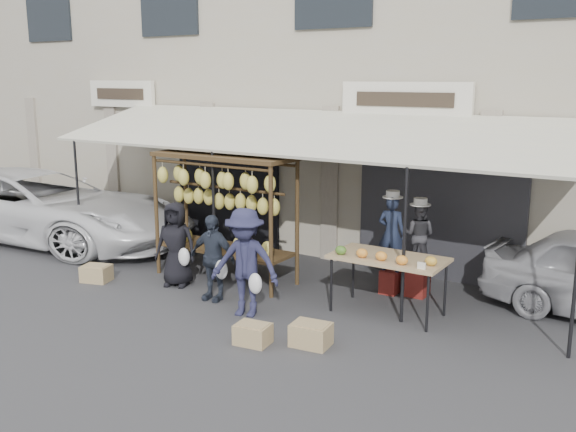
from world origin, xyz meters
name	(u,v)px	position (x,y,z in m)	size (l,w,h in m)	color
ground_plane	(219,312)	(0.00, 0.00, 0.00)	(90.00, 90.00, 0.00)	#2D2D30
shophouse	(397,72)	(0.00, 6.50, 3.65)	(24.00, 6.15, 7.30)	#A29C8C
awning	(298,133)	(0.01, 2.28, 2.57)	(10.00, 2.35, 2.92)	beige
banana_rack	(222,193)	(-0.96, 1.35, 1.57)	(2.60, 0.90, 2.24)	#382815
produce_table	(388,259)	(2.18, 1.31, 0.87)	(1.70, 0.90, 1.04)	tan
vendor_left	(391,233)	(1.83, 2.24, 1.03)	(0.46, 0.30, 1.27)	#1B2339
vendor_right	(419,235)	(2.25, 2.38, 1.03)	(0.52, 0.40, 1.06)	#313135
customer_left	(176,244)	(-1.45, 0.66, 0.73)	(0.72, 0.47, 1.46)	black
customer_mid	(212,258)	(-0.46, 0.42, 0.70)	(0.82, 0.34, 1.40)	#272E3B
customer_right	(245,263)	(0.40, 0.14, 0.82)	(1.07, 0.61, 1.65)	#232441
stool_left	(390,282)	(1.83, 2.24, 0.20)	(0.28, 0.28, 0.40)	maroon
stool_right	(417,281)	(2.25, 2.38, 0.25)	(0.35, 0.35, 0.49)	maroon
crate_near_a	(253,334)	(1.12, -0.67, 0.14)	(0.46, 0.35, 0.27)	tan
crate_near_b	(311,335)	(1.81, -0.30, 0.15)	(0.51, 0.39, 0.31)	tan
crate_far	(96,273)	(-2.79, 0.05, 0.14)	(0.48, 0.36, 0.29)	tan
van	(32,188)	(-6.42, 1.47, 1.12)	(2.48, 5.39, 2.25)	white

